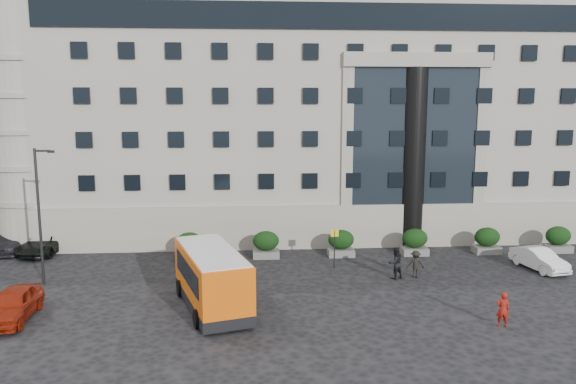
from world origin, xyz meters
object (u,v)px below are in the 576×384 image
Objects in this scene: hedge_b at (266,244)px; parked_car_c at (11,240)px; hedge_d at (415,242)px; minibus at (212,276)px; hedge_f at (558,239)px; pedestrian_b at (395,263)px; red_truck at (20,223)px; pedestrian_a at (503,309)px; street_lamp at (40,211)px; pedestrian_c at (416,264)px; parked_car_a at (13,304)px; hedge_c at (341,243)px; hedge_a at (189,246)px; white_taxi at (539,259)px; hedge_e at (487,240)px; bus_stop_sign at (335,242)px; parked_car_d at (45,243)px.

parked_car_c is at bearing 170.17° from hedge_b.
hedge_d is 16.43m from minibus.
pedestrian_b is (-13.16, -5.21, 0.04)m from hedge_f.
pedestrian_a is (29.58, -19.05, -0.52)m from red_truck.
pedestrian_c is at bearing -0.68° from street_lamp.
hedge_f is 0.40× the size of parked_car_a.
hedge_b is 1.00× the size of hedge_c.
hedge_a is at bearing -27.70° from pedestrian_a.
pedestrian_b reaches higher than parked_car_a.
hedge_c reaches higher than pedestrian_a.
hedge_e is at bearing 100.29° from white_taxi.
pedestrian_a is (6.53, -10.00, -0.88)m from bus_stop_sign.
hedge_b and hedge_d have the same top height.
bus_stop_sign reaches higher than hedge_a.
street_lamp is at bearing -170.52° from hedge_e.
hedge_b is 0.95× the size of pedestrian_b.
pedestrian_c is at bearing -142.78° from hedge_e.
pedestrian_a is at bearing -127.92° from hedge_f.
parked_car_c is (-22.50, 5.95, -0.97)m from bus_stop_sign.
hedge_d is 0.40× the size of parked_car_a.
hedge_a is 5.20m from hedge_b.
bus_stop_sign reaches higher than hedge_b.
bus_stop_sign is (-11.30, -2.80, 0.80)m from hedge_e.
hedge_b and hedge_f have the same top height.
red_truck reaches higher than pedestrian_b.
hedge_d is at bearing 11.53° from street_lamp.
hedge_c is at bearing -47.80° from pedestrian_c.
red_truck reaches higher than hedge_e.
bus_stop_sign is at bearing 21.98° from parked_car_a.
white_taxi is at bearing -13.19° from hedge_b.
hedge_f is (10.40, 0.00, 0.00)m from hedge_d.
minibus is 1.87× the size of white_taxi.
white_taxi is at bearing 1.41° from street_lamp.
hedge_b is at bearing 20.07° from street_lamp.
pedestrian_b is 1.31m from pedestrian_c.
hedge_a and hedge_d have the same top height.
hedge_f reaches higher than pedestrian_a.
hedge_f is 39.13m from parked_car_c.
white_taxi is 9.71m from pedestrian_b.
minibus reaches higher than red_truck.
parked_car_a is (-28.34, -10.26, -0.14)m from hedge_e.
red_truck is at bearing 136.53° from parked_car_d.
hedge_e reaches higher than parked_car_a.
pedestrian_a is (-4.77, -12.80, -0.07)m from hedge_e.
pedestrian_a is at bearing -138.55° from white_taxi.
pedestrian_a is at bearing -30.58° from minibus.
street_lamp reaches higher than red_truck.
parked_car_c is at bearing 173.71° from hedge_d.
pedestrian_a is at bearing -18.46° from street_lamp.
bus_stop_sign is (-16.50, -2.80, 0.80)m from hedge_f.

